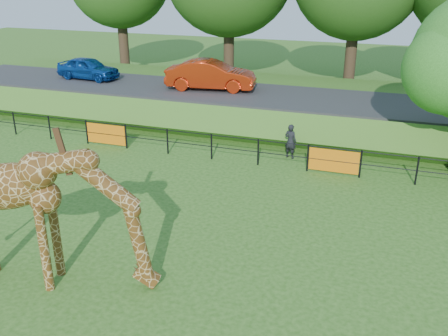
# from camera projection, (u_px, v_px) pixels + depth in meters

# --- Properties ---
(ground) EXTENTS (90.00, 90.00, 0.00)m
(ground) POSITION_uv_depth(u_px,v_px,m) (176.00, 270.00, 13.18)
(ground) COLOR #2A5515
(ground) RESTS_ON ground
(giraffe) EXTENTS (5.17, 2.05, 3.64)m
(giraffe) POSITION_uv_depth(u_px,v_px,m) (53.00, 218.00, 12.02)
(giraffe) COLOR #5B3612
(giraffe) RESTS_ON ground
(perimeter_fence) EXTENTS (28.07, 0.10, 1.10)m
(perimeter_fence) POSITION_uv_depth(u_px,v_px,m) (258.00, 152.00, 19.98)
(perimeter_fence) COLOR black
(perimeter_fence) RESTS_ON ground
(embankment) EXTENTS (40.00, 9.00, 1.30)m
(embankment) POSITION_uv_depth(u_px,v_px,m) (296.00, 104.00, 26.51)
(embankment) COLOR #2A5515
(embankment) RESTS_ON ground
(road) EXTENTS (40.00, 5.00, 0.12)m
(road) POSITION_uv_depth(u_px,v_px,m) (291.00, 98.00, 24.93)
(road) COLOR #2A2A2C
(road) RESTS_ON embankment
(car_blue) EXTENTS (3.80, 1.80, 1.25)m
(car_blue) POSITION_uv_depth(u_px,v_px,m) (88.00, 68.00, 28.62)
(car_blue) COLOR #1348A2
(car_blue) RESTS_ON road
(car_red) EXTENTS (4.85, 2.30, 1.53)m
(car_red) POSITION_uv_depth(u_px,v_px,m) (211.00, 75.00, 26.12)
(car_red) COLOR #AD280C
(car_red) RESTS_ON road
(visitor) EXTENTS (0.61, 0.49, 1.46)m
(visitor) POSITION_uv_depth(u_px,v_px,m) (291.00, 141.00, 20.67)
(visitor) COLOR black
(visitor) RESTS_ON ground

